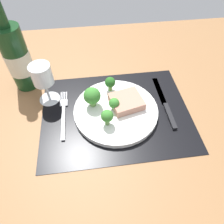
{
  "coord_description": "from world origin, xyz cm",
  "views": [
    {
      "loc": [
        -6.45,
        -40.33,
        50.05
      ],
      "look_at": [
        -1.35,
        -1.13,
        1.9
      ],
      "focal_mm": 32.82,
      "sensor_mm": 36.0,
      "label": 1
    }
  ],
  "objects_px": {
    "wine_glass": "(42,77)",
    "fork": "(64,113)",
    "knife": "(166,105)",
    "plate": "(116,110)",
    "wine_bottle": "(17,58)",
    "steak": "(126,102)"
  },
  "relations": [
    {
      "from": "wine_glass",
      "to": "fork",
      "type": "bearing_deg",
      "value": -56.73
    },
    {
      "from": "fork",
      "to": "knife",
      "type": "xyz_separation_m",
      "value": [
        0.33,
        -0.01,
        0.0
      ]
    },
    {
      "from": "knife",
      "to": "wine_glass",
      "type": "xyz_separation_m",
      "value": [
        -0.37,
        0.08,
        0.09
      ]
    },
    {
      "from": "plate",
      "to": "fork",
      "type": "distance_m",
      "value": 0.16
    },
    {
      "from": "plate",
      "to": "wine_bottle",
      "type": "distance_m",
      "value": 0.35
    },
    {
      "from": "plate",
      "to": "knife",
      "type": "distance_m",
      "value": 0.16
    },
    {
      "from": "steak",
      "to": "fork",
      "type": "distance_m",
      "value": 0.2
    },
    {
      "from": "fork",
      "to": "steak",
      "type": "bearing_deg",
      "value": 1.43
    },
    {
      "from": "wine_bottle",
      "to": "wine_glass",
      "type": "distance_m",
      "value": 0.12
    },
    {
      "from": "plate",
      "to": "wine_bottle",
      "type": "height_order",
      "value": "wine_bottle"
    },
    {
      "from": "plate",
      "to": "wine_glass",
      "type": "height_order",
      "value": "wine_glass"
    },
    {
      "from": "plate",
      "to": "knife",
      "type": "relative_size",
      "value": 1.13
    },
    {
      "from": "fork",
      "to": "knife",
      "type": "bearing_deg",
      "value": -0.13
    },
    {
      "from": "plate",
      "to": "fork",
      "type": "height_order",
      "value": "plate"
    },
    {
      "from": "plate",
      "to": "steak",
      "type": "height_order",
      "value": "steak"
    },
    {
      "from": "steak",
      "to": "knife",
      "type": "distance_m",
      "value": 0.13
    },
    {
      "from": "plate",
      "to": "knife",
      "type": "xyz_separation_m",
      "value": [
        0.16,
        0.01,
        -0.0
      ]
    },
    {
      "from": "wine_bottle",
      "to": "wine_glass",
      "type": "relative_size",
      "value": 2.23
    },
    {
      "from": "wine_glass",
      "to": "knife",
      "type": "bearing_deg",
      "value": -12.25
    },
    {
      "from": "fork",
      "to": "wine_bottle",
      "type": "bearing_deg",
      "value": 130.58
    },
    {
      "from": "plate",
      "to": "wine_glass",
      "type": "bearing_deg",
      "value": 157.67
    },
    {
      "from": "plate",
      "to": "wine_glass",
      "type": "relative_size",
      "value": 1.9
    }
  ]
}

